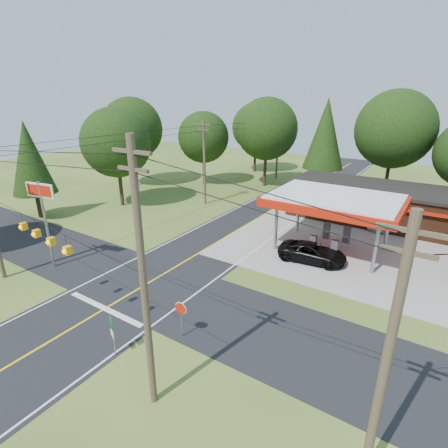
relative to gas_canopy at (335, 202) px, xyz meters
The scene contains 17 objects.
ground 16.38m from the gas_canopy, 124.70° to the right, with size 120.00×120.00×0.00m, color #436222.
main_highway 16.37m from the gas_canopy, 124.70° to the right, with size 8.00×120.00×0.02m, color black.
cross_road 16.37m from the gas_canopy, 124.70° to the right, with size 70.00×7.00×0.02m, color black.
lane_center_yellow 16.37m from the gas_canopy, 124.70° to the right, with size 0.15×110.00×0.00m, color yellow.
gas_canopy is the anchor object (origin of this frame).
convenience_store 10.31m from the gas_canopy, 84.28° to the left, with size 16.40×7.55×3.80m.
utility_pole_near_right 20.13m from the gas_canopy, 94.29° to the right, with size 1.80×0.30×11.50m.
utility_pole_far_left 17.74m from the gas_canopy, 163.61° to the left, with size 1.80×0.30×10.00m.
utility_pole_right_b 19.80m from the gas_canopy, 69.27° to the right, with size 1.80×0.30×10.00m.
utility_pole_north 26.92m from the gas_canopy, 125.17° to the left, with size 0.30×0.30×9.50m.
overhead_beacons 21.56m from the gas_canopy, 117.76° to the right, with size 17.04×2.04×1.03m.
treeline_backdrop 14.09m from the gas_canopy, 126.61° to the left, with size 70.27×51.59×13.30m.
suv_car 4.66m from the gas_canopy, 99.46° to the right, with size 5.32×5.32×1.48m, color black.
sedan_car 9.25m from the gas_canopy, 69.44° to the left, with size 4.19×4.19×1.43m, color white.
big_stop_sign 22.69m from the gas_canopy, 138.56° to the right, with size 2.49×0.59×6.80m.
octagonal_stop_sign 16.54m from the gas_canopy, 101.38° to the right, with size 0.79×0.10×2.25m.
route_sign_post 19.91m from the gas_canopy, 105.29° to the right, with size 0.48×0.23×2.50m.
Camera 1 is at (16.51, -15.10, 12.71)m, focal length 28.00 mm.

